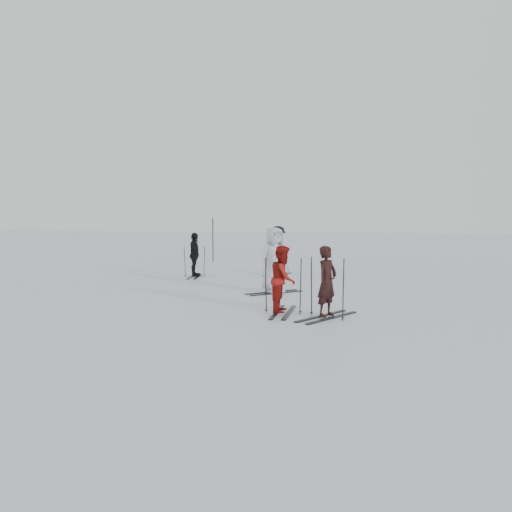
{
  "coord_description": "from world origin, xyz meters",
  "views": [
    {
      "loc": [
        3.91,
        -13.67,
        2.16
      ],
      "look_at": [
        0.0,
        1.0,
        1.0
      ],
      "focal_mm": 35.0,
      "sensor_mm": 36.0,
      "label": 1
    }
  ],
  "objects_px": {
    "piste_marker": "(213,240)",
    "skier_grey": "(274,261)",
    "skier_near_dark": "(327,283)",
    "skier_red": "(283,280)",
    "skier_uphill_far": "(278,251)",
    "skier_uphill_left": "(195,255)"
  },
  "relations": [
    {
      "from": "skier_uphill_far",
      "to": "piste_marker",
      "type": "relative_size",
      "value": 0.85
    },
    {
      "from": "skier_uphill_left",
      "to": "skier_near_dark",
      "type": "bearing_deg",
      "value": -150.38
    },
    {
      "from": "piste_marker",
      "to": "skier_grey",
      "type": "bearing_deg",
      "value": -60.83
    },
    {
      "from": "skier_red",
      "to": "skier_uphill_left",
      "type": "xyz_separation_m",
      "value": [
        -4.56,
        5.98,
        0.04
      ]
    },
    {
      "from": "skier_near_dark",
      "to": "piste_marker",
      "type": "relative_size",
      "value": 0.71
    },
    {
      "from": "piste_marker",
      "to": "skier_red",
      "type": "bearing_deg",
      "value": -63.57
    },
    {
      "from": "skier_near_dark",
      "to": "skier_uphill_far",
      "type": "bearing_deg",
      "value": 47.92
    },
    {
      "from": "skier_near_dark",
      "to": "skier_red",
      "type": "xyz_separation_m",
      "value": [
        -1.03,
        0.26,
        -0.01
      ]
    },
    {
      "from": "skier_near_dark",
      "to": "skier_red",
      "type": "relative_size",
      "value": 1.01
    },
    {
      "from": "skier_uphill_left",
      "to": "piste_marker",
      "type": "bearing_deg",
      "value": 1.8
    },
    {
      "from": "skier_red",
      "to": "skier_uphill_far",
      "type": "relative_size",
      "value": 0.83
    },
    {
      "from": "skier_near_dark",
      "to": "skier_uphill_left",
      "type": "distance_m",
      "value": 8.38
    },
    {
      "from": "skier_near_dark",
      "to": "skier_uphill_left",
      "type": "xyz_separation_m",
      "value": [
        -5.58,
        6.24,
        0.03
      ]
    },
    {
      "from": "skier_red",
      "to": "skier_uphill_far",
      "type": "bearing_deg",
      "value": 10.29
    },
    {
      "from": "skier_red",
      "to": "skier_uphill_far",
      "type": "distance_m",
      "value": 7.71
    },
    {
      "from": "skier_uphill_far",
      "to": "skier_red",
      "type": "bearing_deg",
      "value": -143.51
    },
    {
      "from": "skier_near_dark",
      "to": "skier_grey",
      "type": "bearing_deg",
      "value": 58.83
    },
    {
      "from": "skier_near_dark",
      "to": "skier_uphill_far",
      "type": "relative_size",
      "value": 0.84
    },
    {
      "from": "skier_red",
      "to": "piste_marker",
      "type": "bearing_deg",
      "value": 23.34
    },
    {
      "from": "skier_red",
      "to": "skier_grey",
      "type": "bearing_deg",
      "value": 13.49
    },
    {
      "from": "skier_uphill_far",
      "to": "piste_marker",
      "type": "height_order",
      "value": "piste_marker"
    },
    {
      "from": "skier_grey",
      "to": "skier_uphill_left",
      "type": "xyz_separation_m",
      "value": [
        -3.69,
        3.07,
        -0.14
      ]
    }
  ]
}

